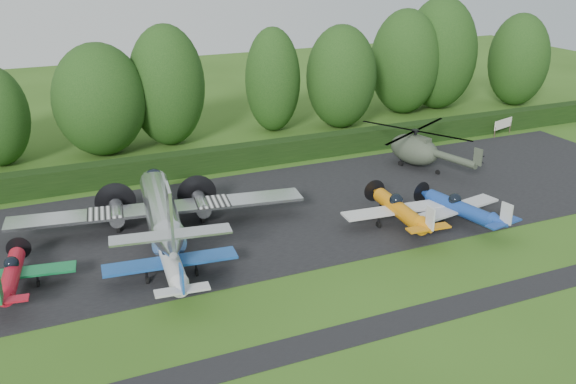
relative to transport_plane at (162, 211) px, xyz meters
name	(u,v)px	position (x,y,z in m)	size (l,w,h in m)	color
ground	(329,276)	(7.78, -9.74, -1.81)	(160.00, 160.00, 0.00)	#325618
apron	(267,215)	(7.78, 0.26, -1.81)	(70.00, 18.00, 0.01)	black
taxiway_verge	(381,327)	(7.78, -15.74, -1.81)	(70.00, 2.00, 0.00)	black
hedgerow	(220,170)	(7.78, 11.26, -1.81)	(90.00, 1.60, 2.00)	black
transport_plane	(162,211)	(0.00, 0.00, 0.00)	(20.30, 15.57, 6.51)	silver
light_plane_red	(11,275)	(-9.73, -4.10, -0.69)	(7.00, 7.36, 2.69)	#AE1021
light_plane_white	(172,263)	(-1.04, -6.65, -0.54)	(7.95, 8.36, 3.05)	silver
light_plane_orange	(400,210)	(15.60, -5.35, -0.54)	(7.98, 8.39, 3.07)	orange
light_plane_blue	(461,208)	(19.77, -6.78, -0.59)	(7.67, 8.07, 2.95)	navy
helicopter	(415,147)	(23.90, 5.11, 0.02)	(10.57, 12.38, 3.41)	#3B4535
sign_board	(503,125)	(37.93, 9.66, -0.64)	(3.08, 0.12, 1.73)	#3F3326
tree_1	(405,62)	(33.67, 21.93, 4.13)	(7.94, 7.94, 11.91)	black
tree_3	(519,60)	(48.40, 19.71, 3.68)	(7.16, 7.16, 11.02)	black
tree_5	(99,100)	(-0.79, 20.05, 3.40)	(8.52, 8.52, 10.45)	black
tree_6	(341,77)	(24.07, 19.42, 3.63)	(7.43, 7.43, 10.92)	black
tree_7	(167,86)	(5.68, 20.63, 4.04)	(7.32, 7.32, 11.74)	black
tree_8	(273,80)	(16.90, 21.03, 3.59)	(5.75, 5.75, 10.84)	black
tree_9	(440,54)	(38.66, 22.27, 4.70)	(8.64, 8.64, 13.04)	black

